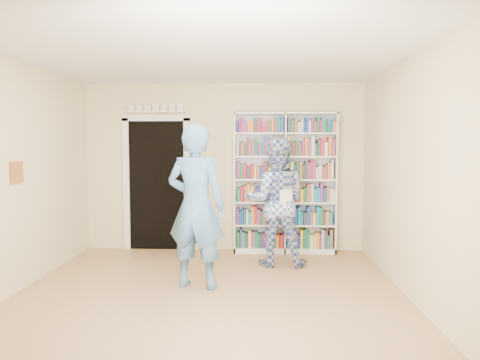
# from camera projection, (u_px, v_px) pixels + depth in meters

# --- Properties ---
(floor) EXTENTS (5.00, 5.00, 0.00)m
(floor) POSITION_uv_depth(u_px,v_px,m) (208.00, 299.00, 5.21)
(floor) COLOR #AA8252
(floor) RESTS_ON ground
(ceiling) EXTENTS (5.00, 5.00, 0.00)m
(ceiling) POSITION_uv_depth(u_px,v_px,m) (206.00, 53.00, 5.00)
(ceiling) COLOR white
(ceiling) RESTS_ON wall_back
(wall_back) EXTENTS (4.50, 0.00, 4.50)m
(wall_back) POSITION_uv_depth(u_px,v_px,m) (224.00, 167.00, 7.60)
(wall_back) COLOR beige
(wall_back) RESTS_ON floor
(wall_left) EXTENTS (0.00, 5.00, 5.00)m
(wall_left) POSITION_uv_depth(u_px,v_px,m) (6.00, 178.00, 5.20)
(wall_left) COLOR beige
(wall_left) RESTS_ON floor
(wall_right) EXTENTS (0.00, 5.00, 5.00)m
(wall_right) POSITION_uv_depth(u_px,v_px,m) (416.00, 179.00, 5.02)
(wall_right) COLOR beige
(wall_right) RESTS_ON floor
(bookshelf) EXTENTS (1.61, 0.30, 2.22)m
(bookshelf) POSITION_uv_depth(u_px,v_px,m) (285.00, 182.00, 7.42)
(bookshelf) COLOR white
(bookshelf) RESTS_ON floor
(doorway) EXTENTS (1.10, 0.08, 2.43)m
(doorway) POSITION_uv_depth(u_px,v_px,m) (157.00, 178.00, 7.63)
(doorway) COLOR black
(doorway) RESTS_ON floor
(wall_art) EXTENTS (0.03, 0.25, 0.25)m
(wall_art) POSITION_uv_depth(u_px,v_px,m) (17.00, 172.00, 5.39)
(wall_art) COLOR brown
(wall_art) RESTS_ON wall_left
(man_blue) EXTENTS (0.81, 0.63, 1.97)m
(man_blue) POSITION_uv_depth(u_px,v_px,m) (196.00, 206.00, 5.58)
(man_blue) COLOR #4E7BAE
(man_blue) RESTS_ON floor
(man_plaid) EXTENTS (0.92, 0.74, 1.82)m
(man_plaid) POSITION_uv_depth(u_px,v_px,m) (276.00, 202.00, 6.64)
(man_plaid) COLOR #324B9B
(man_plaid) RESTS_ON floor
(paper_sheet) EXTENTS (0.18, 0.12, 0.29)m
(paper_sheet) POSITION_uv_depth(u_px,v_px,m) (286.00, 200.00, 6.37)
(paper_sheet) COLOR white
(paper_sheet) RESTS_ON man_plaid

